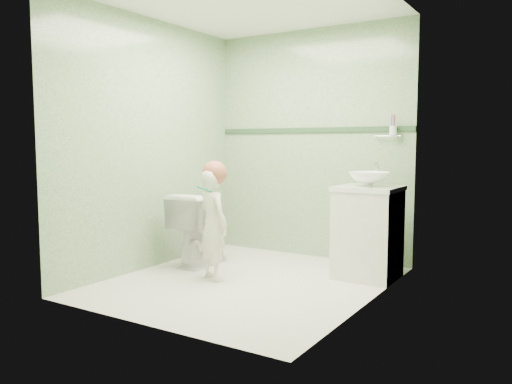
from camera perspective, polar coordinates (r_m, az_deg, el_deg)
The scene contains 12 objects.
ground at distance 4.51m, azimuth -1.02°, elevation -10.06°, with size 2.50×2.50×0.00m, color silver.
room_shell at distance 4.35m, azimuth -1.05°, elevation 5.36°, with size 2.50×2.54×2.40m.
trim_stripe at distance 5.43m, azimuth 6.13°, elevation 6.93°, with size 2.20×0.02×0.05m, color #29482B.
vanity at distance 4.68m, azimuth 12.43°, elevation -4.61°, with size 0.52×0.50×0.80m, color silver.
counter at distance 4.62m, azimuth 12.54°, elevation 0.40°, with size 0.54×0.52×0.04m, color white.
basin at distance 4.62m, azimuth 12.56°, elevation 1.43°, with size 0.37×0.37×0.13m, color white.
faucet at distance 4.79m, azimuth 13.32°, elevation 2.51°, with size 0.03×0.13×0.18m.
cup_holder at distance 5.05m, azimuth 15.07°, elevation 6.69°, with size 0.26×0.07×0.21m.
toilet at distance 5.11m, azimuth -6.08°, elevation -4.11°, with size 0.41×0.71×0.72m, color white.
toddler at distance 4.52m, azimuth -4.82°, elevation -3.69°, with size 0.36×0.24×0.98m, color beige.
hair_cap at distance 4.49m, azimuth -4.68°, elevation 2.12°, with size 0.22×0.22×0.22m, color #A2513A.
teal_toothbrush at distance 4.35m, azimuth -5.79°, elevation 0.41°, with size 0.11×0.14×0.08m.
Camera 1 is at (2.37, -3.65, 1.21)m, focal length 35.63 mm.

